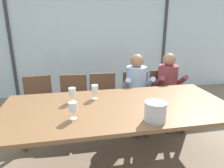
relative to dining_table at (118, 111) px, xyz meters
The scene contains 17 objects.
ground 1.23m from the dining_table, 90.00° to the left, with size 14.00×14.00×0.00m, color #847056.
window_glass_panel 2.72m from the dining_table, 90.00° to the left, with size 7.78×0.03×2.60m, color silver.
window_mullion_left 3.22m from the dining_table, 123.55° to the left, with size 0.06×0.06×2.60m, color #38383D.
window_mullion_right 3.22m from the dining_table, 56.45° to the left, with size 0.06×0.06×2.60m, color #38383D.
hillside_vineyard 6.05m from the dining_table, 90.00° to the left, with size 13.78×2.40×1.75m, color #477A38.
dining_table is the anchor object (origin of this frame).
chair_near_curtain 1.46m from the dining_table, 135.38° to the left, with size 0.48×0.48×0.88m.
chair_left_of_center 1.11m from the dining_table, 116.67° to the left, with size 0.47×0.47×0.88m.
chair_center 1.00m from the dining_table, 90.99° to the left, with size 0.45×0.45×0.88m.
chair_right_of_center 1.13m from the dining_table, 61.40° to the left, with size 0.49×0.49×0.88m.
chair_near_window_right 1.45m from the dining_table, 44.53° to the left, with size 0.45×0.45×0.88m.
person_pale_blue_shirt 0.99m from the dining_table, 59.26° to the left, with size 0.48×0.62×1.20m.
person_maroon_top 1.35m from the dining_table, 39.08° to the left, with size 0.48×0.63×1.20m.
ice_bucket_primary 0.52m from the dining_table, 56.67° to the right, with size 0.22×0.22×0.19m.
wine_glass_by_left_taster 0.57m from the dining_table, 155.95° to the right, with size 0.08×0.08×0.17m.
wine_glass_near_bucket 0.58m from the dining_table, 156.74° to the left, with size 0.08×0.08×0.17m.
wine_glass_center_pour 0.40m from the dining_table, 130.31° to the left, with size 0.08×0.08×0.17m.
Camera 1 is at (-0.47, -2.06, 1.70)m, focal length 32.43 mm.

